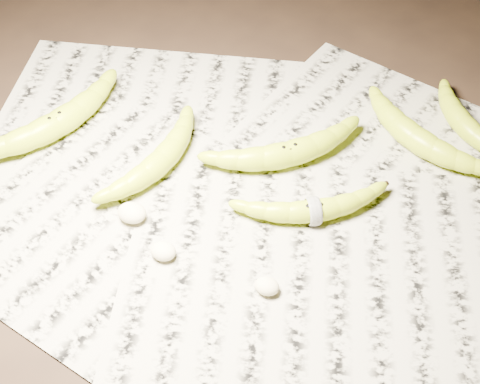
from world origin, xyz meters
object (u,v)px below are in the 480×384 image
(banana_taped, at_px, (313,209))
(banana_upper_a, at_px, (415,136))
(banana_upper_b, at_px, (464,122))
(banana_center, at_px, (288,152))
(banana_left_a, at_px, (56,123))
(banana_left_b, at_px, (161,158))

(banana_taped, distance_m, banana_upper_a, 0.21)
(banana_upper_b, bearing_deg, banana_center, -97.41)
(banana_center, height_order, banana_taped, banana_center)
(banana_center, xyz_separation_m, banana_taped, (0.06, -0.09, -0.00))
(banana_upper_a, bearing_deg, banana_upper_b, 73.12)
(banana_upper_b, bearing_deg, banana_left_a, -110.91)
(banana_left_b, xyz_separation_m, banana_upper_a, (0.33, 0.18, 0.00))
(banana_left_b, xyz_separation_m, banana_upper_b, (0.39, 0.24, -0.00))
(banana_upper_b, bearing_deg, banana_taped, -75.90)
(banana_left_b, xyz_separation_m, banana_center, (0.17, 0.08, 0.00))
(banana_left_b, relative_size, banana_upper_b, 1.16)
(banana_upper_a, height_order, banana_upper_b, banana_upper_a)
(banana_left_b, relative_size, banana_center, 0.89)
(banana_taped, relative_size, banana_upper_b, 1.16)
(banana_left_a, distance_m, banana_center, 0.35)
(banana_center, height_order, banana_upper_b, banana_center)
(banana_upper_a, bearing_deg, banana_left_a, -132.08)
(banana_left_a, bearing_deg, banana_upper_a, -47.17)
(banana_taped, relative_size, banana_upper_a, 0.95)
(banana_left_a, bearing_deg, banana_left_b, -68.22)
(banana_center, relative_size, banana_upper_b, 1.30)
(banana_left_a, distance_m, banana_upper_a, 0.54)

